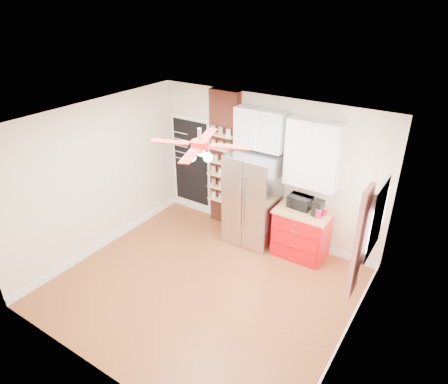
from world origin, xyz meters
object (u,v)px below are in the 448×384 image
Objects in this scene: coffee_maker at (318,208)px; pantry_jar_oats at (216,158)px; red_cabinet at (301,233)px; fridge at (253,199)px; ceiling_fan at (200,145)px; canister_left at (318,214)px; toaster_oven at (300,202)px.

pantry_jar_oats reaches higher than coffee_maker.
red_cabinet is 3.39× the size of coffee_maker.
fridge is 1.25× the size of ceiling_fan.
fridge reaches higher than canister_left.
toaster_oven is 1.44× the size of coffee_maker.
toaster_oven is (-0.11, 0.06, 0.56)m from red_cabinet.
pantry_jar_oats is at bearing -178.17° from coffee_maker.
canister_left is at bearing 52.83° from ceiling_fan.
red_cabinet is 2.35× the size of toaster_oven.
pantry_jar_oats is (-2.12, 0.11, 0.39)m from coffee_maker.
red_cabinet is 0.60m from canister_left.
pantry_jar_oats is (-1.87, 0.08, 0.98)m from red_cabinet.
fridge reaches higher than red_cabinet.
toaster_oven is 0.37m from coffee_maker.
fridge is at bearing 91.76° from ceiling_fan.
fridge is 1.06m from red_cabinet.
red_cabinet is 0.67× the size of ceiling_fan.
ceiling_fan is at bearing -111.66° from toaster_oven.
fridge is 1.24m from coffee_maker.
pantry_jar_oats is at bearing 177.58° from red_cabinet.
coffee_maker reaches higher than toaster_oven.
canister_left reaches higher than red_cabinet.
canister_left is (0.03, -0.06, -0.07)m from coffee_maker.
fridge is at bearing 178.43° from canister_left.
pantry_jar_oats is (-0.95, 1.76, -0.99)m from ceiling_fan.
ceiling_fan is at bearing -61.73° from pantry_jar_oats.
fridge is 1.26m from canister_left.
pantry_jar_oats reaches higher than red_cabinet.
fridge is 0.88m from toaster_oven.
toaster_oven is 0.42m from canister_left.
ceiling_fan reaches higher than toaster_oven.
canister_left is at bearing -54.23° from coffee_maker.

